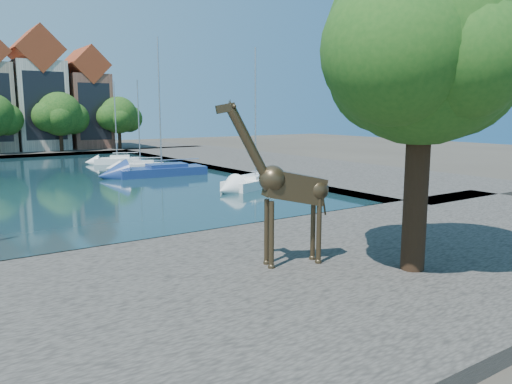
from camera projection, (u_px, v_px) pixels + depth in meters
ground at (111, 256)px, 20.32m from camera, size 160.00×160.00×0.00m
water_basin at (13, 184)px, 39.88m from camera, size 38.00×50.00×0.08m
near_quay at (188, 305)px, 14.57m from camera, size 50.00×14.00×0.50m
right_quay at (267, 163)px, 53.75m from camera, size 14.00×52.00×0.50m
plane_tree at (426, 53)px, 15.97m from camera, size 8.32×6.40×10.62m
townhouse_east_mid at (38, 94)px, 69.39m from camera, size 6.43×9.18×16.65m
townhouse_east_end at (85, 102)px, 73.17m from camera, size 5.44×9.18×14.43m
far_tree_east at (61, 115)px, 66.27m from camera, size 7.54×5.80×7.84m
far_tree_far_east at (119, 116)px, 70.74m from camera, size 6.76×5.20×7.36m
giraffe_statue at (287, 187)px, 17.15m from camera, size 3.88×1.44×5.62m
sailboat_right_a at (255, 180)px, 37.99m from camera, size 6.32×4.03×10.37m
sailboat_right_b at (162, 169)px, 45.02m from camera, size 8.03×3.40×12.13m
sailboat_right_c at (140, 165)px, 49.24m from camera, size 4.87×3.08×8.72m
sailboat_right_d at (117, 159)px, 54.78m from camera, size 5.02×3.36×8.87m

